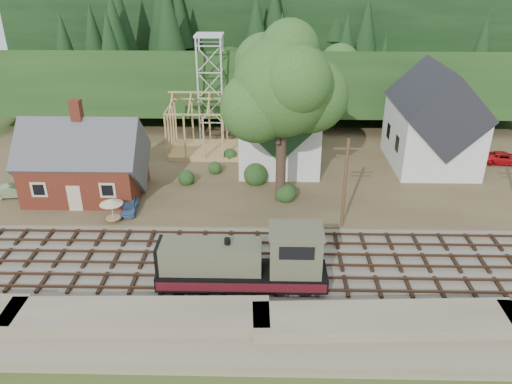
{
  "coord_description": "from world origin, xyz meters",
  "views": [
    {
      "loc": [
        0.72,
        -31.05,
        20.87
      ],
      "look_at": [
        -0.12,
        6.0,
        3.0
      ],
      "focal_mm": 35.0,
      "sensor_mm": 36.0,
      "label": 1
    }
  ],
  "objects_px": {
    "car_green": "(13,191)",
    "car_red": "(504,158)",
    "car_blue": "(130,206)",
    "patio_set": "(111,203)",
    "locomotive": "(248,263)"
  },
  "relations": [
    {
      "from": "car_green",
      "to": "car_red",
      "type": "height_order",
      "value": "car_red"
    },
    {
      "from": "car_blue",
      "to": "car_green",
      "type": "bearing_deg",
      "value": 161.9
    },
    {
      "from": "locomotive",
      "to": "car_blue",
      "type": "relative_size",
      "value": 3.61
    },
    {
      "from": "car_red",
      "to": "patio_set",
      "type": "height_order",
      "value": "patio_set"
    },
    {
      "from": "car_red",
      "to": "car_green",
      "type": "bearing_deg",
      "value": 108.05
    },
    {
      "from": "car_blue",
      "to": "car_red",
      "type": "xyz_separation_m",
      "value": [
        37.44,
        11.96,
        0.1
      ]
    },
    {
      "from": "locomotive",
      "to": "car_blue",
      "type": "distance_m",
      "value": 14.99
    },
    {
      "from": "locomotive",
      "to": "car_green",
      "type": "relative_size",
      "value": 3.13
    },
    {
      "from": "car_blue",
      "to": "car_red",
      "type": "relative_size",
      "value": 0.69
    },
    {
      "from": "car_green",
      "to": "patio_set",
      "type": "xyz_separation_m",
      "value": [
        10.62,
        -4.57,
        1.24
      ]
    },
    {
      "from": "car_red",
      "to": "car_blue",
      "type": "bearing_deg",
      "value": 115.08
    },
    {
      "from": "patio_set",
      "to": "car_blue",
      "type": "bearing_deg",
      "value": 63.2
    },
    {
      "from": "locomotive",
      "to": "car_green",
      "type": "height_order",
      "value": "locomotive"
    },
    {
      "from": "car_green",
      "to": "car_blue",
      "type": "bearing_deg",
      "value": -113.57
    },
    {
      "from": "patio_set",
      "to": "car_green",
      "type": "bearing_deg",
      "value": 156.7
    }
  ]
}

